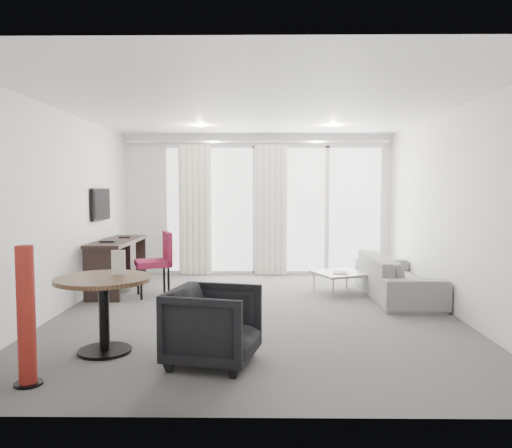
{
  "coord_description": "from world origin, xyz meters",
  "views": [
    {
      "loc": [
        0.08,
        -6.36,
        1.59
      ],
      "look_at": [
        0.0,
        0.6,
        1.1
      ],
      "focal_mm": 35.0,
      "sensor_mm": 36.0,
      "label": 1
    }
  ],
  "objects_px": {
    "desk": "(118,265)",
    "round_table": "(104,315)",
    "rattan_chair_b": "(349,242)",
    "tub_armchair": "(213,325)",
    "red_lamp": "(26,316)",
    "desk_chair": "(153,264)",
    "coffee_table": "(340,283)",
    "sofa": "(397,276)",
    "rattan_chair_a": "(292,248)"
  },
  "relations": [
    {
      "from": "desk",
      "to": "round_table",
      "type": "distance_m",
      "value": 3.03
    },
    {
      "from": "rattan_chair_b",
      "to": "tub_armchair",
      "type": "bearing_deg",
      "value": -118.04
    },
    {
      "from": "desk",
      "to": "rattan_chair_b",
      "type": "distance_m",
      "value": 5.48
    },
    {
      "from": "round_table",
      "to": "tub_armchair",
      "type": "relative_size",
      "value": 1.2
    },
    {
      "from": "red_lamp",
      "to": "desk_chair",
      "type": "bearing_deg",
      "value": 85.19
    },
    {
      "from": "round_table",
      "to": "red_lamp",
      "type": "distance_m",
      "value": 0.92
    },
    {
      "from": "desk_chair",
      "to": "coffee_table",
      "type": "relative_size",
      "value": 1.34
    },
    {
      "from": "desk",
      "to": "coffee_table",
      "type": "relative_size",
      "value": 2.38
    },
    {
      "from": "round_table",
      "to": "tub_armchair",
      "type": "distance_m",
      "value": 1.13
    },
    {
      "from": "round_table",
      "to": "sofa",
      "type": "relative_size",
      "value": 0.44
    },
    {
      "from": "round_table",
      "to": "rattan_chair_a",
      "type": "distance_m",
      "value": 5.98
    },
    {
      "from": "desk",
      "to": "tub_armchair",
      "type": "bearing_deg",
      "value": -60.86
    },
    {
      "from": "red_lamp",
      "to": "coffee_table",
      "type": "relative_size",
      "value": 1.59
    },
    {
      "from": "desk",
      "to": "round_table",
      "type": "relative_size",
      "value": 1.84
    },
    {
      "from": "tub_armchair",
      "to": "coffee_table",
      "type": "height_order",
      "value": "tub_armchair"
    },
    {
      "from": "round_table",
      "to": "sofa",
      "type": "xyz_separation_m",
      "value": [
        3.51,
        2.52,
        -0.06
      ]
    },
    {
      "from": "sofa",
      "to": "desk",
      "type": "bearing_deg",
      "value": 84.23
    },
    {
      "from": "red_lamp",
      "to": "rattan_chair_b",
      "type": "distance_m",
      "value": 8.22
    },
    {
      "from": "tub_armchair",
      "to": "rattan_chair_b",
      "type": "relative_size",
      "value": 0.95
    },
    {
      "from": "desk_chair",
      "to": "round_table",
      "type": "height_order",
      "value": "desk_chair"
    },
    {
      "from": "round_table",
      "to": "rattan_chair_b",
      "type": "bearing_deg",
      "value": 61.47
    },
    {
      "from": "desk_chair",
      "to": "rattan_chair_a",
      "type": "bearing_deg",
      "value": 33.09
    },
    {
      "from": "desk",
      "to": "rattan_chair_a",
      "type": "xyz_separation_m",
      "value": [
        2.87,
        2.63,
        -0.03
      ]
    },
    {
      "from": "round_table",
      "to": "tub_armchair",
      "type": "bearing_deg",
      "value": -15.4
    },
    {
      "from": "sofa",
      "to": "red_lamp",
      "type": "bearing_deg",
      "value": 130.66
    },
    {
      "from": "round_table",
      "to": "red_lamp",
      "type": "bearing_deg",
      "value": -114.28
    },
    {
      "from": "round_table",
      "to": "rattan_chair_b",
      "type": "distance_m",
      "value": 7.33
    },
    {
      "from": "desk_chair",
      "to": "sofa",
      "type": "distance_m",
      "value": 3.6
    },
    {
      "from": "desk_chair",
      "to": "sofa",
      "type": "xyz_separation_m",
      "value": [
        3.6,
        -0.04,
        -0.17
      ]
    },
    {
      "from": "rattan_chair_a",
      "to": "rattan_chair_b",
      "type": "height_order",
      "value": "rattan_chair_b"
    },
    {
      "from": "red_lamp",
      "to": "tub_armchair",
      "type": "xyz_separation_m",
      "value": [
        1.46,
        0.51,
        -0.22
      ]
    },
    {
      "from": "tub_armchair",
      "to": "sofa",
      "type": "relative_size",
      "value": 0.36
    },
    {
      "from": "sofa",
      "to": "rattan_chair_b",
      "type": "height_order",
      "value": "rattan_chair_b"
    },
    {
      "from": "desk_chair",
      "to": "rattan_chair_a",
      "type": "height_order",
      "value": "desk_chair"
    },
    {
      "from": "sofa",
      "to": "rattan_chair_a",
      "type": "bearing_deg",
      "value": 24.02
    },
    {
      "from": "coffee_table",
      "to": "rattan_chair_b",
      "type": "distance_m",
      "value": 3.72
    },
    {
      "from": "tub_armchair",
      "to": "rattan_chair_b",
      "type": "bearing_deg",
      "value": -6.67
    },
    {
      "from": "rattan_chair_a",
      "to": "desk_chair",
      "type": "bearing_deg",
      "value": -125.15
    },
    {
      "from": "desk",
      "to": "coffee_table",
      "type": "height_order",
      "value": "desk"
    },
    {
      "from": "desk",
      "to": "round_table",
      "type": "height_order",
      "value": "desk"
    },
    {
      "from": "coffee_table",
      "to": "rattan_chair_b",
      "type": "bearing_deg",
      "value": 78.0
    },
    {
      "from": "desk_chair",
      "to": "red_lamp",
      "type": "distance_m",
      "value": 3.39
    },
    {
      "from": "round_table",
      "to": "coffee_table",
      "type": "xyz_separation_m",
      "value": [
        2.73,
        2.81,
        -0.21
      ]
    },
    {
      "from": "desk_chair",
      "to": "red_lamp",
      "type": "xyz_separation_m",
      "value": [
        -0.28,
        -3.38,
        0.09
      ]
    },
    {
      "from": "sofa",
      "to": "rattan_chair_b",
      "type": "relative_size",
      "value": 2.6
    },
    {
      "from": "sofa",
      "to": "rattan_chair_a",
      "type": "relative_size",
      "value": 2.91
    },
    {
      "from": "red_lamp",
      "to": "sofa",
      "type": "distance_m",
      "value": 5.12
    },
    {
      "from": "tub_armchair",
      "to": "rattan_chair_a",
      "type": "bearing_deg",
      "value": 2.77
    },
    {
      "from": "coffee_table",
      "to": "rattan_chair_a",
      "type": "height_order",
      "value": "rattan_chair_a"
    },
    {
      "from": "sofa",
      "to": "coffee_table",
      "type": "bearing_deg",
      "value": 69.7
    }
  ]
}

